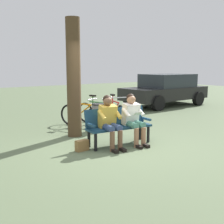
# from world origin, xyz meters

# --- Properties ---
(ground_plane) EXTENTS (40.00, 40.00, 0.00)m
(ground_plane) POSITION_xyz_m (0.00, 0.00, 0.00)
(ground_plane) COLOR #566647
(bench) EXTENTS (1.64, 0.65, 0.87)m
(bench) POSITION_xyz_m (-0.25, -0.26, 0.51)
(bench) COLOR navy
(bench) RESTS_ON ground
(person_reading) EXTENTS (0.52, 0.80, 1.20)m
(person_reading) POSITION_xyz_m (-0.55, -0.06, 0.66)
(person_reading) COLOR white
(person_reading) RESTS_ON ground
(person_companion) EXTENTS (0.52, 0.80, 1.20)m
(person_companion) POSITION_xyz_m (0.09, -0.13, 0.66)
(person_companion) COLOR gold
(person_companion) RESTS_ON ground
(handbag) EXTENTS (0.31, 0.17, 0.24)m
(handbag) POSITION_xyz_m (0.73, -0.28, 0.12)
(handbag) COLOR olive
(handbag) RESTS_ON ground
(tree_trunk) EXTENTS (0.37, 0.37, 3.07)m
(tree_trunk) POSITION_xyz_m (0.19, -1.58, 1.54)
(tree_trunk) COLOR #4C3823
(tree_trunk) RESTS_ON ground
(litter_bin) EXTENTS (0.41, 0.41, 0.78)m
(litter_bin) POSITION_xyz_m (-0.69, -1.75, 0.39)
(litter_bin) COLOR slate
(litter_bin) RESTS_ON ground
(bicycle_purple) EXTENTS (0.60, 1.64, 0.94)m
(bicycle_purple) POSITION_xyz_m (-1.71, -2.34, 0.36)
(bicycle_purple) COLOR black
(bicycle_purple) RESTS_ON ground
(bicycle_green) EXTENTS (0.62, 1.63, 0.94)m
(bicycle_green) POSITION_xyz_m (-1.14, -2.50, 0.36)
(bicycle_green) COLOR black
(bicycle_green) RESTS_ON ground
(bicycle_blue) EXTENTS (0.72, 1.58, 0.94)m
(bicycle_blue) POSITION_xyz_m (-0.54, -2.46, 0.36)
(bicycle_blue) COLOR black
(bicycle_blue) RESTS_ON ground
(parked_car) EXTENTS (4.24, 2.09, 1.47)m
(parked_car) POSITION_xyz_m (-6.11, -4.25, 0.77)
(parked_car) COLOR black
(parked_car) RESTS_ON ground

